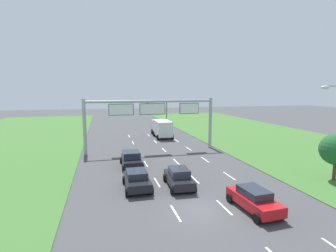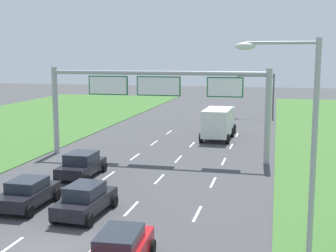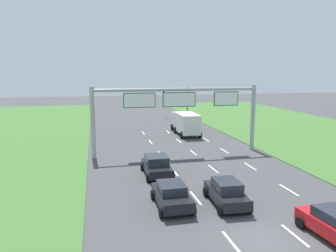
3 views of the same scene
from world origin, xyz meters
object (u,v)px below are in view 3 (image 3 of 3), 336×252
car_mid_lane (172,195)px  car_far_ahead (226,192)px  traffic_light_mast (177,96)px  car_lead_silver (157,165)px  box_truck (185,122)px  sign_gantry (178,106)px

car_mid_lane → car_far_ahead: car_far_ahead is taller
car_mid_lane → traffic_light_mast: (10.29, 39.00, 3.09)m
car_lead_silver → traffic_light_mast: size_ratio=0.76×
box_truck → car_far_ahead: bearing=-98.1°
traffic_light_mast → box_truck: bearing=-100.5°
box_truck → traffic_light_mast: size_ratio=1.30×
car_mid_lane → box_truck: box_truck is taller
car_lead_silver → car_far_ahead: 7.62m
traffic_light_mast → car_lead_silver: bearing=-107.1°
car_lead_silver → sign_gantry: sign_gantry is taller
car_lead_silver → car_mid_lane: 6.47m
car_lead_silver → car_far_ahead: bearing=-65.0°
car_mid_lane → sign_gantry: (3.73, 13.01, 4.19)m
box_truck → traffic_light_mast: bearing=80.8°
car_far_ahead → sign_gantry: bearing=91.6°
car_far_ahead → car_lead_silver: bearing=117.6°
box_truck → car_mid_lane: bearing=-106.4°
car_lead_silver → car_far_ahead: size_ratio=1.01×
sign_gantry → car_lead_silver: bearing=-117.9°
car_far_ahead → box_truck: 23.71m
car_far_ahead → sign_gantry: sign_gantry is taller
car_far_ahead → traffic_light_mast: 40.16m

